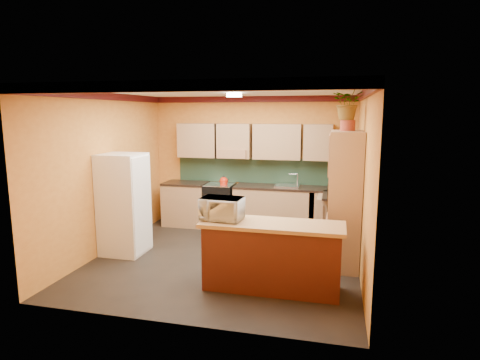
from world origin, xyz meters
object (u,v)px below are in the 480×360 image
object	(u,v)px
stove	(220,206)
microwave	(222,209)
fridge	(124,204)
pantry	(344,200)
breakfast_bar	(272,258)
base_cabinets_back	(249,208)

from	to	relation	value
stove	microwave	bearing A→B (deg)	-73.01
fridge	pantry	xyz separation A→B (m)	(3.60, 0.28, 0.20)
microwave	breakfast_bar	bearing A→B (deg)	3.58
microwave	fridge	bearing A→B (deg)	160.11
fridge	microwave	world-z (taller)	fridge
breakfast_bar	stove	bearing A→B (deg)	119.15
fridge	breakfast_bar	xyz separation A→B (m)	(2.66, -0.86, -0.41)
stove	breakfast_bar	xyz separation A→B (m)	(1.53, -2.74, -0.02)
stove	microwave	size ratio (longest dim) A/B	1.65
breakfast_bar	base_cabinets_back	bearing A→B (deg)	108.24
base_cabinets_back	breakfast_bar	bearing A→B (deg)	-71.76
base_cabinets_back	pantry	size ratio (longest dim) A/B	1.74
fridge	stove	bearing A→B (deg)	58.97
base_cabinets_back	breakfast_bar	size ratio (longest dim) A/B	2.03
stove	breakfast_bar	size ratio (longest dim) A/B	0.51
stove	pantry	world-z (taller)	pantry
stove	microwave	world-z (taller)	microwave
breakfast_bar	microwave	world-z (taller)	microwave
microwave	pantry	bearing A→B (deg)	38.36
stove	breakfast_bar	distance (m)	3.14
base_cabinets_back	stove	size ratio (longest dim) A/B	4.01
stove	microwave	distance (m)	2.93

